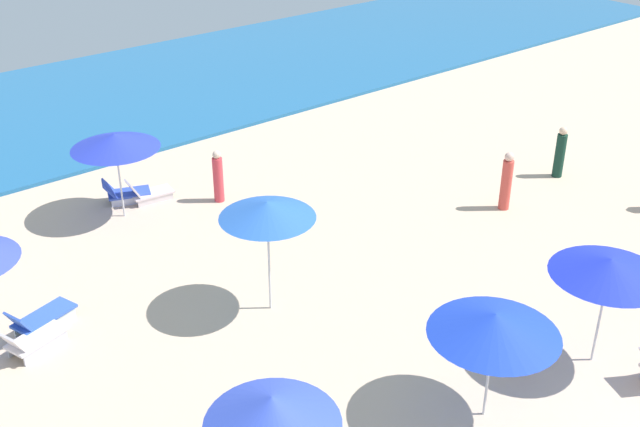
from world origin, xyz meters
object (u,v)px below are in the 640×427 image
umbrella_6 (610,267)px  beachgoer_2 (506,182)px  lounge_chair_3_0 (41,319)px  umbrella_8 (267,210)px  lounge_chair_6_0 (521,347)px  umbrella_2 (495,324)px  lounge_chair_7_0 (125,193)px  lounge_chair_3_1 (33,340)px  beachgoer_3 (560,153)px  umbrella_7 (115,141)px  beachgoer_0 (218,177)px  umbrella_4 (272,410)px  lounge_chair_7_1 (148,193)px

umbrella_6 → beachgoer_2: (3.90, 5.44, -1.38)m
lounge_chair_3_0 → umbrella_8: size_ratio=0.58×
lounge_chair_6_0 → beachgoer_2: bearing=-65.0°
umbrella_8 → beachgoer_2: 8.04m
umbrella_2 → lounge_chair_7_0: umbrella_2 is taller
umbrella_2 → lounge_chair_3_1: bearing=128.9°
umbrella_6 → lounge_chair_6_0: bearing=135.7°
lounge_chair_3_0 → lounge_chair_6_0: size_ratio=1.09×
lounge_chair_7_0 → beachgoer_3: beachgoer_3 is taller
umbrella_7 → lounge_chair_3_1: bearing=-134.3°
umbrella_2 → umbrella_8: 5.39m
beachgoer_2 → beachgoer_3: bearing=12.9°
umbrella_8 → beachgoer_0: size_ratio=1.73×
umbrella_2 → umbrella_4: 4.34m
umbrella_6 → lounge_chair_6_0: (-1.03, 1.00, -1.98)m
umbrella_4 → beachgoer_2: size_ratio=1.39×
umbrella_2 → beachgoer_0: (0.98, 10.50, -1.29)m
lounge_chair_6_0 → beachgoer_0: 9.88m
lounge_chair_6_0 → umbrella_2: bearing=92.3°
lounge_chair_7_1 → beachgoer_0: size_ratio=0.86×
umbrella_2 → beachgoer_0: size_ratio=1.53×
umbrella_7 → beachgoer_0: bearing=-18.9°
umbrella_6 → beachgoer_0: size_ratio=1.56×
lounge_chair_7_1 → lounge_chair_7_0: bearing=59.6°
umbrella_4 → lounge_chair_3_0: bearing=98.1°
umbrella_7 → lounge_chair_7_1: size_ratio=1.82×
umbrella_2 → beachgoer_3: umbrella_2 is taller
umbrella_6 → lounge_chair_7_1: size_ratio=1.81×
lounge_chair_3_1 → lounge_chair_7_0: (4.62, 5.06, -0.02)m
lounge_chair_3_0 → lounge_chair_3_1: (-0.41, -0.63, 0.00)m
lounge_chair_3_0 → umbrella_4: (1.00, -7.07, 1.80)m
umbrella_2 → lounge_chair_3_0: bearing=124.5°
umbrella_4 → umbrella_7: bearing=75.6°
umbrella_6 → beachgoer_2: bearing=54.4°
umbrella_8 → beachgoer_3: bearing=1.0°
lounge_chair_6_0 → beachgoer_3: bearing=-75.7°
umbrella_4 → umbrella_8: bearing=54.9°
lounge_chair_7_1 → umbrella_8: bearing=-177.3°
umbrella_8 → beachgoer_0: umbrella_8 is taller
umbrella_7 → beachgoer_2: size_ratio=1.43×
lounge_chair_3_1 → lounge_chair_3_0: bearing=-51.0°
lounge_chair_3_0 → beachgoer_0: (6.28, 2.79, 0.46)m
lounge_chair_7_0 → beachgoer_2: size_ratio=0.84×
lounge_chair_3_0 → beachgoer_0: bearing=-83.5°
umbrella_6 → lounge_chair_3_1: bearing=139.4°
umbrella_6 → lounge_chair_6_0: 2.44m
umbrella_6 → beachgoer_0: (-1.96, 10.83, -1.47)m
beachgoer_3 → umbrella_2: bearing=3.7°
umbrella_4 → lounge_chair_7_0: 12.09m
umbrella_7 → umbrella_2: bearing=-82.3°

